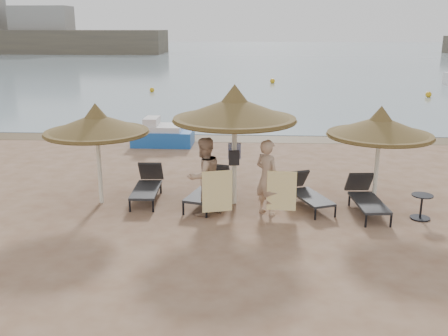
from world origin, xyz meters
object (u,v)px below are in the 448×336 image
Objects in this scene: side_table at (421,208)px; person_right at (267,171)px; person_left at (204,170)px; lounger_far_left at (148,184)px; palapa_left at (96,124)px; palapa_center at (235,110)px; lounger_near_right at (306,192)px; pedal_boat at (162,135)px; lounger_near_left at (210,187)px; palapa_right at (380,127)px; lounger_far_right at (366,197)px.

person_right is at bearing 177.98° from side_table.
person_left is 1.56m from person_right.
person_left is at bearing 47.79° from person_right.
palapa_left is at bearing -163.19° from lounger_far_left.
lounger_near_right is (1.90, -0.06, -2.15)m from palapa_center.
palapa_left is 4.38× the size of side_table.
lounger_far_left is 2.13m from person_left.
side_table is at bearing -43.83° from pedal_boat.
person_left reaches higher than side_table.
pedal_boat reaches higher than lounger_near_left.
lounger_near_right is 0.85× the size of person_left.
lounger_near_right is (-1.78, -0.08, -1.74)m from palapa_right.
lounger_far_right is at bearing 143.08° from person_left.
lounger_near_left reaches higher than lounger_far_right.
palapa_center reaches higher than palapa_left.
lounger_far_right is at bearing -2.36° from palapa_left.
person_left is at bearing -36.33° from lounger_far_left.
palapa_center reaches higher than lounger_near_right.
palapa_right is at bearing -19.60° from lounger_near_right.
person_right is at bearing -12.51° from lounger_near_left.
person_left is at bearing -71.82° from pedal_boat.
lounger_far_left is (-6.06, 0.26, -1.71)m from palapa_right.
palapa_center is at bearing 10.11° from lounger_near_left.
palapa_center is 1.76m from person_left.
palapa_center is 1.65× the size of lounger_near_right.
lounger_far_left is at bearing 19.44° from palapa_left.
palapa_right is 1.17× the size of person_left.
pedal_boat is at bearing 135.41° from palapa_right.
palapa_left is at bearing 36.56° from person_right.
lounger_near_left is 0.98× the size of person_right.
lounger_far_left is 0.92× the size of lounger_near_left.
side_table is 0.27× the size of person_left.
side_table is 5.39m from person_left.
palapa_center is 4.00m from lounger_far_right.
lounger_far_left is at bearing 26.85° from person_right.
person_right reaches higher than side_table.
person_left is at bearing -130.90° from palapa_center.
person_left is (-4.40, -0.84, -0.97)m from palapa_right.
person_right is (4.39, -0.60, -1.02)m from palapa_left.
palapa_right is 2.49m from lounger_near_right.
lounger_far_right is (3.36, -0.42, -2.12)m from palapa_center.
palapa_center is 2.87m from lounger_near_right.
lounger_far_left is 0.90× the size of person_right.
pedal_boat is (-3.94, 7.43, -0.70)m from person_right.
lounger_near_right is 0.87× the size of person_right.
lounger_near_left is 1.08× the size of lounger_far_right.
person_left is at bearing -79.34° from lounger_near_left.
lounger_near_right is at bearing 153.64° from person_left.
person_right is at bearing -7.77° from palapa_left.
lounger_near_left is at bearing 16.01° from person_right.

